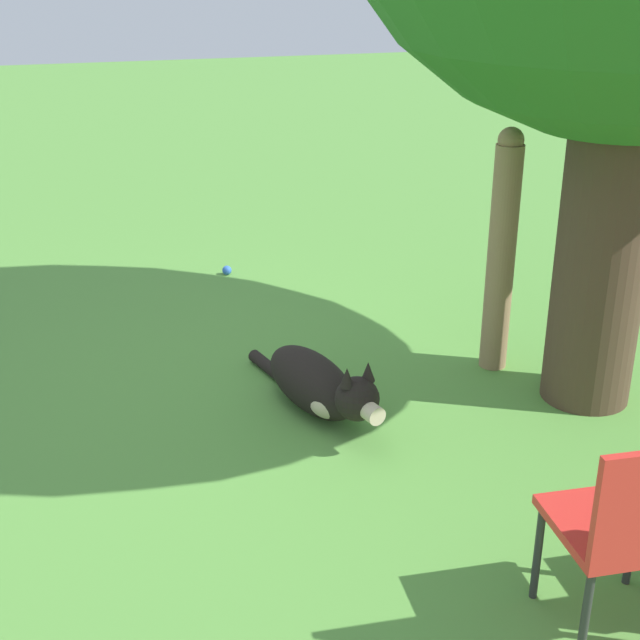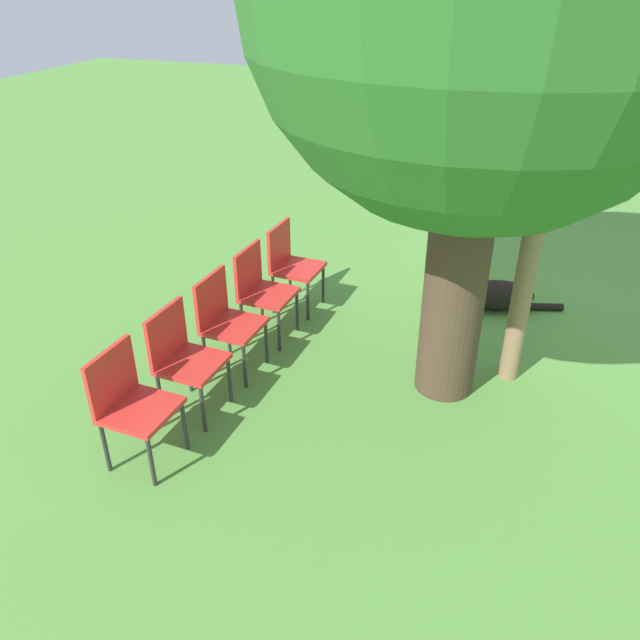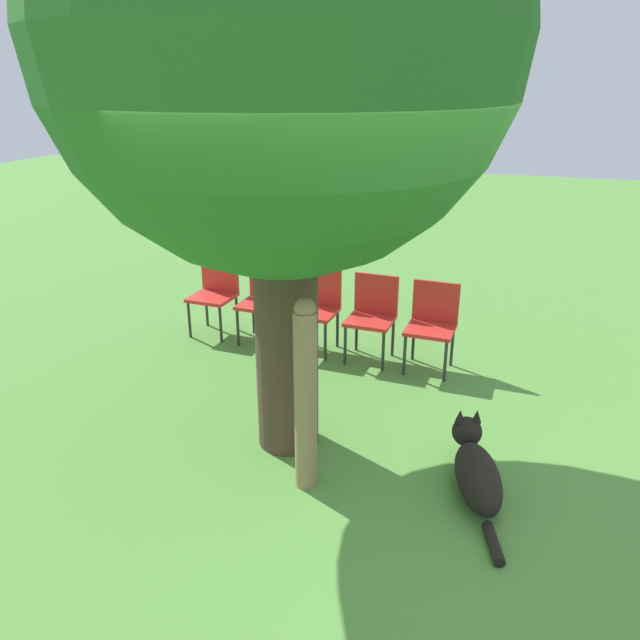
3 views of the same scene
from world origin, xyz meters
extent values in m
plane|color=#56933D|center=(0.00, 0.00, 0.00)|extent=(30.00, 30.00, 0.00)
cylinder|color=#4C3828|center=(0.39, 0.91, 1.03)|extent=(0.46, 0.46, 2.05)
ellipsoid|color=black|center=(0.11, -0.52, 0.15)|extent=(0.77, 0.47, 0.30)
ellipsoid|color=#C6B293|center=(0.31, -0.47, 0.13)|extent=(0.31, 0.30, 0.18)
sphere|color=black|center=(0.52, -0.41, 0.24)|extent=(0.27, 0.27, 0.22)
cylinder|color=#C6B293|center=(0.64, -0.38, 0.23)|extent=(0.12, 0.11, 0.09)
cone|color=black|center=(0.50, -0.35, 0.37)|extent=(0.07, 0.07, 0.10)
cone|color=black|center=(0.54, -0.47, 0.37)|extent=(0.07, 0.07, 0.10)
cylinder|color=black|center=(-0.36, -0.66, 0.04)|extent=(0.33, 0.16, 0.07)
cylinder|color=#937551|center=(-0.09, 0.61, 0.64)|extent=(0.15, 0.15, 1.28)
sphere|color=#937551|center=(-0.09, 0.61, 1.30)|extent=(0.14, 0.14, 0.14)
cube|color=red|center=(1.94, 0.06, 0.42)|extent=(0.45, 0.47, 0.04)
cylinder|color=#2D2D2D|center=(1.75, -0.12, 0.20)|extent=(0.03, 0.03, 0.40)
cylinder|color=#2D2D2D|center=(1.78, 0.26, 0.20)|extent=(0.03, 0.03, 0.40)
cylinder|color=#2D2D2D|center=(2.11, -0.14, 0.20)|extent=(0.03, 0.03, 0.40)
sphere|color=blue|center=(-2.00, -0.59, 0.03)|extent=(0.07, 0.07, 0.07)
camera|label=1|loc=(4.08, -1.61, 2.25)|focal=50.00mm
camera|label=2|loc=(0.03, 5.10, 2.95)|focal=35.00mm
camera|label=3|loc=(-3.50, -0.54, 2.65)|focal=35.00mm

